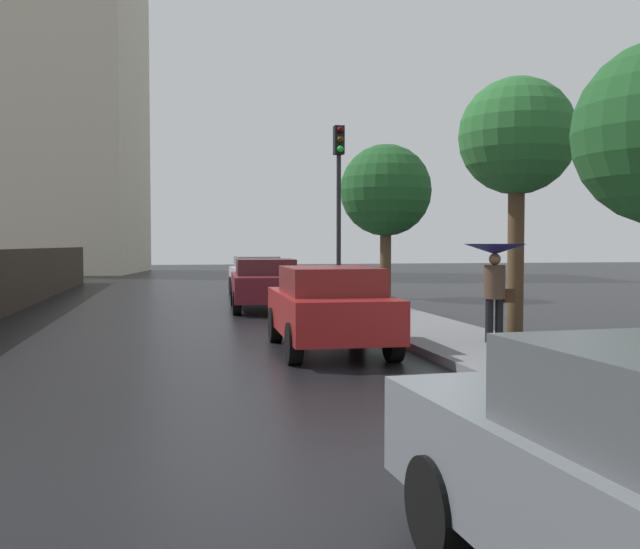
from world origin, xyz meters
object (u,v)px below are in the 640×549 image
Objects in this scene: car_maroon_behind_camera at (265,283)px; street_tree_mid at (386,191)px; car_red_far_ahead at (329,306)px; street_tree_far at (517,139)px; car_silver_mid_road at (257,275)px; traffic_light at (339,184)px; pedestrian_with_umbrella_near at (495,264)px.

car_maroon_behind_camera is 0.85× the size of street_tree_mid.
street_tree_far is (4.35, 1.70, 3.25)m from car_red_far_ahead.
street_tree_mid is (4.53, 3.22, 2.90)m from car_maroon_behind_camera.
car_maroon_behind_camera reaches higher than car_silver_mid_road.
street_tree_mid reaches higher than car_maroon_behind_camera.
pedestrian_with_umbrella_near is at bearing -80.39° from traffic_light.
pedestrian_with_umbrella_near is 0.32× the size of street_tree_far.
pedestrian_with_umbrella_near is (2.58, -13.43, 0.75)m from car_silver_mid_road.
pedestrian_with_umbrella_near is 3.66m from street_tree_far.
street_tree_mid reaches higher than pedestrian_with_umbrella_near.
traffic_light is 0.91× the size of street_tree_far.
car_maroon_behind_camera is at bearing -144.55° from street_tree_mid.
traffic_light is (1.68, 6.38, 2.68)m from car_red_far_ahead.
street_tree_far reaches higher than car_red_far_ahead.
street_tree_far is (-0.07, -9.40, 0.38)m from street_tree_mid.
car_maroon_behind_camera is at bearing 113.04° from pedestrian_with_umbrella_near.
car_silver_mid_road is at bearing 90.59° from car_red_far_ahead.
street_tree_mid is at bearing 59.86° from traffic_light.
car_red_far_ahead is at bearing -111.72° from street_tree_mid.
traffic_light reaches higher than car_red_far_ahead.
car_silver_mid_road is 12.95m from car_red_far_ahead.
traffic_light is (1.42, -6.58, 2.69)m from car_silver_mid_road.
traffic_light reaches higher than car_silver_mid_road.
car_silver_mid_road is 5.08m from car_maroon_behind_camera.
car_silver_mid_road is at bearing 89.36° from car_maroon_behind_camera.
car_maroon_behind_camera is at bearing 125.78° from street_tree_far.
car_silver_mid_road is 12.41m from street_tree_far.
street_tree_mid reaches higher than car_red_far_ahead.
car_red_far_ahead is 7.12m from traffic_light.
car_red_far_ahead is (-0.26, -12.95, 0.02)m from car_silver_mid_road.
traffic_light is at bearing 119.77° from street_tree_far.
pedestrian_with_umbrella_near is (2.94, -8.36, 0.76)m from car_maroon_behind_camera.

